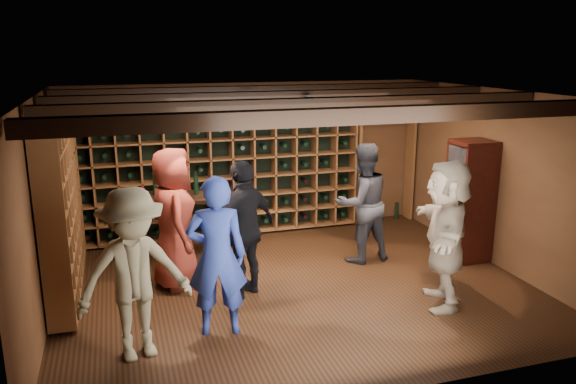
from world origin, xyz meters
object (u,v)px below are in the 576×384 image
object	(u,v)px
guest_red_floral	(174,219)
guest_beige	(446,234)
man_blue_shirt	(217,256)
man_grey_suit	(362,203)
guest_khaki	(134,275)
display_cabinet	(469,203)
tasting_table	(178,204)
guest_woman_black	(245,229)

from	to	relation	value
guest_red_floral	guest_beige	world-z (taller)	guest_red_floral
man_blue_shirt	guest_beige	distance (m)	2.73
man_grey_suit	guest_khaki	world-z (taller)	guest_khaki
display_cabinet	guest_khaki	distance (m)	4.95
guest_red_floral	tasting_table	xyz separation A→B (m)	(0.16, 0.98, -0.08)
man_grey_suit	man_blue_shirt	bearing A→B (deg)	26.17
display_cabinet	tasting_table	size ratio (longest dim) A/B	1.27
guest_red_floral	tasting_table	size ratio (longest dim) A/B	1.33
guest_beige	tasting_table	xyz separation A→B (m)	(-2.88, 2.49, -0.06)
man_grey_suit	guest_red_floral	size ratio (longest dim) A/B	0.95
man_blue_shirt	guest_woman_black	bearing A→B (deg)	-110.95
guest_woman_black	guest_khaki	size ratio (longest dim) A/B	0.98
man_blue_shirt	guest_red_floral	size ratio (longest dim) A/B	0.96
guest_red_floral	guest_beige	distance (m)	3.39
display_cabinet	guest_woman_black	size ratio (longest dim) A/B	1.01
man_grey_suit	guest_khaki	distance (m)	3.72
guest_beige	tasting_table	size ratio (longest dim) A/B	1.31
man_grey_suit	tasting_table	xyz separation A→B (m)	(-2.54, 0.86, -0.03)
guest_woman_black	guest_beige	size ratio (longest dim) A/B	0.96
man_blue_shirt	guest_woman_black	distance (m)	1.01
man_grey_suit	guest_woman_black	bearing A→B (deg)	12.65
tasting_table	guest_khaki	bearing A→B (deg)	-94.14
guest_woman_black	guest_beige	xyz separation A→B (m)	(2.23, -0.98, 0.03)
man_blue_shirt	guest_khaki	size ratio (longest dim) A/B	1.00
display_cabinet	tasting_table	distance (m)	4.24
guest_khaki	man_blue_shirt	bearing A→B (deg)	3.81
guest_red_floral	man_blue_shirt	bearing A→B (deg)	-170.51
man_grey_suit	guest_red_floral	bearing A→B (deg)	-3.80
man_grey_suit	guest_woman_black	xyz separation A→B (m)	(-1.89, -0.65, -0.00)
guest_beige	man_blue_shirt	bearing A→B (deg)	-69.32
display_cabinet	guest_woman_black	xyz separation A→B (m)	(-3.39, -0.23, 0.01)
tasting_table	guest_beige	bearing A→B (deg)	-29.70
man_grey_suit	tasting_table	size ratio (longest dim) A/B	1.27
man_grey_suit	guest_woman_black	world-z (taller)	man_grey_suit
guest_woman_black	guest_khaki	xyz separation A→B (m)	(-1.37, -1.13, 0.01)
man_grey_suit	guest_red_floral	world-z (taller)	guest_red_floral
display_cabinet	guest_red_floral	size ratio (longest dim) A/B	0.95
man_blue_shirt	guest_red_floral	xyz separation A→B (m)	(-0.31, 1.41, 0.03)
man_blue_shirt	guest_beige	xyz separation A→B (m)	(2.73, -0.11, 0.01)
guest_woman_black	tasting_table	world-z (taller)	guest_woman_black
guest_red_floral	guest_woman_black	xyz separation A→B (m)	(0.81, -0.53, -0.05)
man_blue_shirt	tasting_table	world-z (taller)	man_blue_shirt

